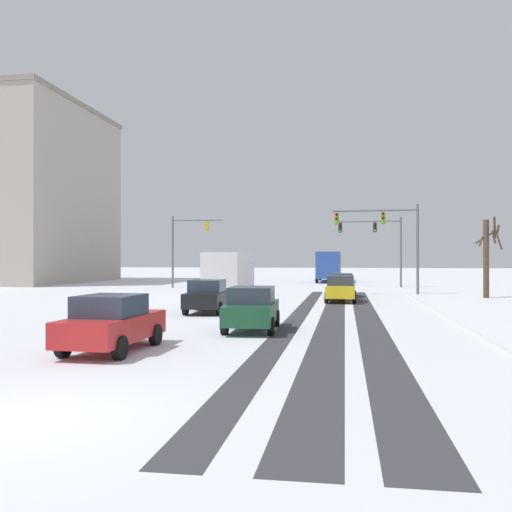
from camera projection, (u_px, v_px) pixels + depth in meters
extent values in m
plane|color=silver|center=(23.00, 422.00, 9.05)|extent=(300.00, 300.00, 0.00)
cube|color=#38383D|center=(298.00, 316.00, 25.54)|extent=(0.82, 37.81, 0.01)
cube|color=#38383D|center=(333.00, 317.00, 25.29)|extent=(1.09, 37.81, 0.01)
cube|color=#38383D|center=(367.00, 317.00, 25.05)|extent=(1.08, 37.81, 0.01)
cube|color=white|center=(508.00, 323.00, 22.48)|extent=(4.00, 37.81, 0.12)
cylinder|color=#56565B|center=(401.00, 252.00, 51.26)|extent=(0.18, 0.18, 6.50)
cylinder|color=#56565B|center=(369.00, 222.00, 51.91)|extent=(5.83, 0.48, 0.12)
cube|color=black|center=(375.00, 227.00, 51.78)|extent=(0.33, 0.26, 0.90)
sphere|color=black|center=(375.00, 224.00, 51.62)|extent=(0.20, 0.20, 0.20)
sphere|color=black|center=(375.00, 227.00, 51.62)|extent=(0.20, 0.20, 0.20)
sphere|color=green|center=(375.00, 230.00, 51.62)|extent=(0.20, 0.20, 0.20)
cube|color=black|center=(340.00, 228.00, 52.48)|extent=(0.33, 0.26, 0.90)
sphere|color=black|center=(340.00, 224.00, 52.33)|extent=(0.20, 0.20, 0.20)
sphere|color=black|center=(340.00, 228.00, 52.32)|extent=(0.20, 0.20, 0.20)
sphere|color=green|center=(340.00, 231.00, 52.32)|extent=(0.20, 0.20, 0.20)
cylinder|color=#56565B|center=(173.00, 252.00, 50.55)|extent=(0.18, 0.18, 6.50)
cylinder|color=#56565B|center=(197.00, 220.00, 50.27)|extent=(4.54, 0.25, 0.12)
cube|color=#B79319|center=(207.00, 226.00, 50.15)|extent=(0.33, 0.25, 0.90)
sphere|color=black|center=(207.00, 223.00, 50.31)|extent=(0.20, 0.20, 0.20)
sphere|color=black|center=(207.00, 226.00, 50.31)|extent=(0.20, 0.20, 0.20)
sphere|color=green|center=(207.00, 230.00, 50.31)|extent=(0.20, 0.20, 0.20)
cylinder|color=#56565B|center=(418.00, 250.00, 39.41)|extent=(0.18, 0.18, 6.50)
cylinder|color=#56565B|center=(374.00, 211.00, 40.05)|extent=(5.99, 0.44, 0.12)
cube|color=#B79319|center=(383.00, 218.00, 39.92)|extent=(0.33, 0.26, 0.90)
sphere|color=black|center=(383.00, 214.00, 39.77)|extent=(0.20, 0.20, 0.20)
sphere|color=black|center=(383.00, 218.00, 39.77)|extent=(0.20, 0.20, 0.20)
sphere|color=green|center=(383.00, 222.00, 39.76)|extent=(0.20, 0.20, 0.20)
cube|color=#B79319|center=(337.00, 219.00, 40.61)|extent=(0.33, 0.26, 0.90)
sphere|color=black|center=(337.00, 215.00, 40.46)|extent=(0.20, 0.20, 0.20)
sphere|color=black|center=(337.00, 219.00, 40.46)|extent=(0.20, 0.20, 0.20)
sphere|color=green|center=(337.00, 223.00, 40.46)|extent=(0.20, 0.20, 0.20)
cube|color=slate|center=(341.00, 287.00, 38.63)|extent=(1.81, 4.14, 0.70)
cube|color=#2D3847|center=(341.00, 278.00, 38.48)|extent=(1.61, 1.94, 0.60)
cylinder|color=black|center=(330.00, 291.00, 40.02)|extent=(0.24, 0.65, 0.64)
cylinder|color=black|center=(353.00, 291.00, 39.73)|extent=(0.24, 0.65, 0.64)
cylinder|color=black|center=(328.00, 293.00, 37.52)|extent=(0.24, 0.65, 0.64)
cylinder|color=black|center=(353.00, 293.00, 37.23)|extent=(0.24, 0.65, 0.64)
cube|color=yellow|center=(341.00, 291.00, 34.03)|extent=(1.78, 4.13, 0.70)
cube|color=#2D3847|center=(341.00, 280.00, 33.88)|extent=(1.60, 1.93, 0.60)
cylinder|color=black|center=(329.00, 295.00, 35.42)|extent=(0.23, 0.64, 0.64)
cylinder|color=black|center=(354.00, 295.00, 35.14)|extent=(0.23, 0.64, 0.64)
cylinder|color=black|center=(326.00, 298.00, 32.92)|extent=(0.23, 0.64, 0.64)
cylinder|color=black|center=(354.00, 298.00, 32.63)|extent=(0.23, 0.64, 0.64)
cube|color=black|center=(208.00, 299.00, 27.31)|extent=(1.89, 4.18, 0.70)
cube|color=#2D3847|center=(207.00, 286.00, 27.16)|extent=(1.65, 1.97, 0.60)
cylinder|color=black|center=(197.00, 304.00, 28.66)|extent=(0.25, 0.65, 0.64)
cylinder|color=black|center=(228.00, 304.00, 28.48)|extent=(0.25, 0.65, 0.64)
cylinder|color=black|center=(186.00, 308.00, 26.13)|extent=(0.25, 0.65, 0.64)
cylinder|color=black|center=(219.00, 309.00, 25.95)|extent=(0.25, 0.65, 0.64)
cube|color=#194C2D|center=(252.00, 312.00, 20.54)|extent=(1.89, 4.17, 0.70)
cube|color=#2D3847|center=(251.00, 295.00, 20.40)|extent=(1.65, 1.97, 0.60)
cylinder|color=black|center=(235.00, 318.00, 21.89)|extent=(0.25, 0.65, 0.64)
cylinder|color=black|center=(276.00, 318.00, 21.71)|extent=(0.25, 0.65, 0.64)
cylinder|color=black|center=(225.00, 326.00, 19.37)|extent=(0.25, 0.65, 0.64)
cylinder|color=black|center=(271.00, 326.00, 19.19)|extent=(0.25, 0.65, 0.64)
cube|color=red|center=(113.00, 328.00, 15.97)|extent=(1.84, 4.16, 0.70)
cube|color=#2D3847|center=(110.00, 305.00, 15.82)|extent=(1.62, 1.95, 0.60)
cylinder|color=black|center=(107.00, 333.00, 17.37)|extent=(0.24, 0.65, 0.64)
cylinder|color=black|center=(156.00, 335.00, 17.06)|extent=(0.24, 0.65, 0.64)
cylinder|color=black|center=(63.00, 346.00, 14.87)|extent=(0.24, 0.65, 0.64)
cylinder|color=black|center=(120.00, 348.00, 14.57)|extent=(0.24, 0.65, 0.64)
cube|color=#284793|center=(329.00, 265.00, 63.78)|extent=(2.57, 11.02, 2.90)
cube|color=#283342|center=(329.00, 262.00, 63.78)|extent=(2.60, 10.14, 0.90)
cylinder|color=black|center=(339.00, 279.00, 59.78)|extent=(0.31, 0.96, 0.96)
cylinder|color=black|center=(317.00, 279.00, 60.17)|extent=(0.31, 0.96, 0.96)
cylinder|color=black|center=(340.00, 277.00, 66.83)|extent=(0.31, 0.96, 0.96)
cylinder|color=black|center=(320.00, 276.00, 67.22)|extent=(0.31, 0.96, 0.96)
cube|color=silver|center=(237.00, 276.00, 38.61)|extent=(2.15, 2.25, 2.10)
cube|color=silver|center=(227.00, 273.00, 34.94)|extent=(2.31, 5.25, 2.60)
cylinder|color=black|center=(221.00, 291.00, 38.30)|extent=(0.30, 0.85, 0.84)
cylinder|color=black|center=(251.00, 291.00, 38.03)|extent=(0.30, 0.85, 0.84)
cylinder|color=black|center=(206.00, 295.00, 33.66)|extent=(0.30, 0.85, 0.84)
cylinder|color=black|center=(239.00, 296.00, 33.38)|extent=(0.30, 0.85, 0.84)
cylinder|color=#4C3828|center=(486.00, 259.00, 37.49)|extent=(0.37, 0.37, 5.26)
cylinder|color=#4C3828|center=(495.00, 228.00, 37.28)|extent=(0.46, 1.17, 1.47)
cylinder|color=#4C3828|center=(481.00, 241.00, 37.70)|extent=(0.47, 0.72, 0.71)
cylinder|color=#4C3828|center=(498.00, 230.00, 37.28)|extent=(0.37, 1.50, 0.72)
cylinder|color=#4C3828|center=(499.00, 242.00, 37.03)|extent=(0.83, 1.61, 1.03)
cylinder|color=#4C3828|center=(494.00, 237.00, 37.22)|extent=(0.56, 1.00, 0.89)
cylinder|color=#4C3828|center=(484.00, 238.00, 38.03)|extent=(1.14, 0.18, 0.80)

